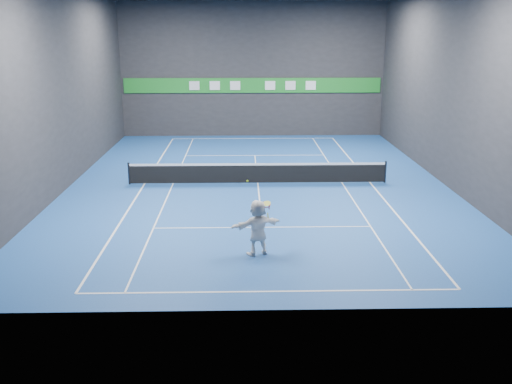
{
  "coord_description": "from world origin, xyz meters",
  "views": [
    {
      "loc": [
        -0.74,
        -26.72,
        7.19
      ],
      "look_at": [
        -0.25,
        -6.78,
        1.5
      ],
      "focal_mm": 40.0,
      "sensor_mm": 36.0,
      "label": 1
    }
  ],
  "objects_px": {
    "player": "(258,227)",
    "tennis_net": "(258,173)",
    "tennis_ball": "(247,181)",
    "tennis_racket": "(266,206)"
  },
  "relations": [
    {
      "from": "tennis_ball",
      "to": "tennis_net",
      "type": "height_order",
      "value": "tennis_ball"
    },
    {
      "from": "tennis_ball",
      "to": "player",
      "type": "bearing_deg",
      "value": -9.63
    },
    {
      "from": "tennis_ball",
      "to": "tennis_racket",
      "type": "relative_size",
      "value": 0.11
    },
    {
      "from": "tennis_ball",
      "to": "tennis_racket",
      "type": "bearing_deg",
      "value": -0.81
    },
    {
      "from": "player",
      "to": "tennis_racket",
      "type": "xyz_separation_m",
      "value": [
        0.29,
        0.05,
        0.73
      ]
    },
    {
      "from": "tennis_ball",
      "to": "tennis_racket",
      "type": "xyz_separation_m",
      "value": [
        0.62,
        -0.01,
        -0.84
      ]
    },
    {
      "from": "tennis_ball",
      "to": "tennis_net",
      "type": "bearing_deg",
      "value": 86.27
    },
    {
      "from": "tennis_net",
      "to": "tennis_racket",
      "type": "height_order",
      "value": "tennis_racket"
    },
    {
      "from": "player",
      "to": "tennis_net",
      "type": "distance_m",
      "value": 9.07
    },
    {
      "from": "player",
      "to": "tennis_net",
      "type": "height_order",
      "value": "player"
    }
  ]
}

